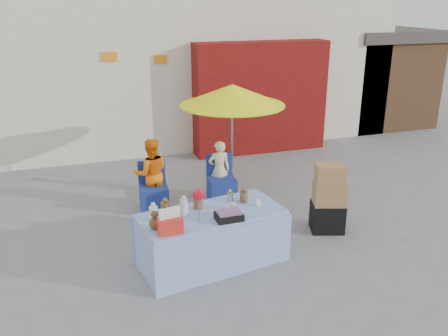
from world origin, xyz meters
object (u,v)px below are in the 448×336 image
object	(u,v)px
chair_right	(222,188)
vendor_orange	(151,174)
box_stack	(328,201)
market_table	(211,237)
vendor_beige	(219,170)
umbrella	(232,95)
chair_left	(154,196)

from	to	relation	value
chair_right	vendor_orange	distance (m)	1.31
box_stack	market_table	bearing A→B (deg)	-169.87
vendor_beige	vendor_orange	bearing A→B (deg)	4.48
vendor_beige	box_stack	size ratio (longest dim) A/B	0.99
umbrella	box_stack	bearing A→B (deg)	-63.97
market_table	box_stack	xyz separation A→B (m)	(2.05, 0.37, 0.12)
umbrella	chair_right	bearing A→B (deg)	-136.42
vendor_orange	box_stack	bearing A→B (deg)	148.92
vendor_orange	box_stack	size ratio (longest dim) A/B	1.12
market_table	umbrella	world-z (taller)	umbrella
chair_right	vendor_orange	bearing A→B (deg)	178.36
market_table	box_stack	bearing A→B (deg)	0.55
chair_right	chair_left	bearing A→B (deg)	-175.52
market_table	umbrella	bearing A→B (deg)	54.81
chair_right	vendor_orange	size ratio (longest dim) A/B	0.67
market_table	chair_right	world-z (taller)	market_table
chair_left	chair_right	xyz separation A→B (m)	(1.25, 0.00, 0.00)
umbrella	market_table	bearing A→B (deg)	-115.61
chair_right	vendor_orange	xyz separation A→B (m)	(-1.25, 0.13, 0.38)
vendor_beige	umbrella	distance (m)	1.38
vendor_orange	box_stack	distance (m)	3.07
vendor_beige	chair_left	bearing A→B (deg)	10.62
market_table	vendor_orange	bearing A→B (deg)	92.20
chair_left	chair_right	world-z (taller)	same
market_table	vendor_beige	xyz separation A→B (m)	(0.80, 2.15, 0.16)
vendor_beige	chair_right	bearing A→B (deg)	95.01
chair_left	vendor_beige	bearing A→B (deg)	10.62
box_stack	vendor_orange	bearing A→B (deg)	144.44
market_table	chair_left	bearing A→B (deg)	92.92
umbrella	box_stack	xyz separation A→B (m)	(0.94, -1.93, -1.37)
box_stack	umbrella	bearing A→B (deg)	116.03
market_table	chair_right	xyz separation A→B (m)	(0.80, 2.01, -0.14)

